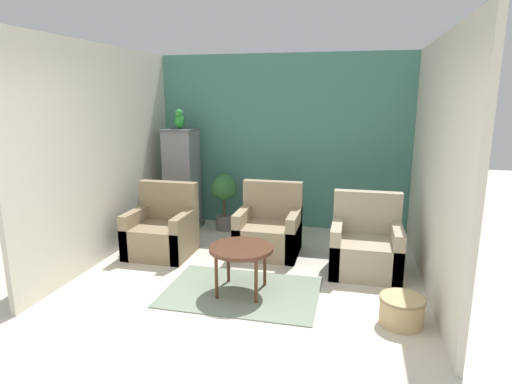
{
  "coord_description": "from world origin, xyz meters",
  "views": [
    {
      "loc": [
        1.15,
        -3.09,
        2.08
      ],
      "look_at": [
        0.0,
        1.75,
        0.94
      ],
      "focal_mm": 30.0,
      "sensor_mm": 36.0,
      "label": 1
    }
  ],
  "objects_px": {
    "coffee_table": "(241,251)",
    "armchair_left": "(162,232)",
    "potted_plant": "(224,193)",
    "armchair_middle": "(269,231)",
    "parrot": "(180,120)",
    "wicker_basket": "(402,310)",
    "birdcage": "(182,180)",
    "armchair_right": "(366,248)"
  },
  "relations": [
    {
      "from": "coffee_table",
      "to": "wicker_basket",
      "type": "distance_m",
      "value": 1.66
    },
    {
      "from": "birdcage",
      "to": "potted_plant",
      "type": "height_order",
      "value": "birdcage"
    },
    {
      "from": "armchair_right",
      "to": "birdcage",
      "type": "bearing_deg",
      "value": 158.0
    },
    {
      "from": "coffee_table",
      "to": "armchair_right",
      "type": "bearing_deg",
      "value": 34.45
    },
    {
      "from": "birdcage",
      "to": "potted_plant",
      "type": "relative_size",
      "value": 1.78
    },
    {
      "from": "coffee_table",
      "to": "armchair_middle",
      "type": "distance_m",
      "value": 1.25
    },
    {
      "from": "wicker_basket",
      "to": "armchair_right",
      "type": "bearing_deg",
      "value": 105.01
    },
    {
      "from": "armchair_left",
      "to": "parrot",
      "type": "relative_size",
      "value": 3.11
    },
    {
      "from": "potted_plant",
      "to": "birdcage",
      "type": "bearing_deg",
      "value": -176.3
    },
    {
      "from": "coffee_table",
      "to": "armchair_middle",
      "type": "relative_size",
      "value": 0.73
    },
    {
      "from": "birdcage",
      "to": "potted_plant",
      "type": "bearing_deg",
      "value": 3.7
    },
    {
      "from": "birdcage",
      "to": "wicker_basket",
      "type": "height_order",
      "value": "birdcage"
    },
    {
      "from": "parrot",
      "to": "wicker_basket",
      "type": "distance_m",
      "value": 4.17
    },
    {
      "from": "armchair_middle",
      "to": "potted_plant",
      "type": "distance_m",
      "value": 1.24
    },
    {
      "from": "birdcage",
      "to": "wicker_basket",
      "type": "distance_m",
      "value": 3.92
    },
    {
      "from": "armchair_right",
      "to": "wicker_basket",
      "type": "distance_m",
      "value": 1.22
    },
    {
      "from": "armchair_right",
      "to": "armchair_middle",
      "type": "xyz_separation_m",
      "value": [
        -1.25,
        0.35,
        0.0
      ]
    },
    {
      "from": "armchair_left",
      "to": "armchair_middle",
      "type": "relative_size",
      "value": 1.0
    },
    {
      "from": "armchair_middle",
      "to": "birdcage",
      "type": "relative_size",
      "value": 0.59
    },
    {
      "from": "potted_plant",
      "to": "wicker_basket",
      "type": "bearing_deg",
      "value": -43.79
    },
    {
      "from": "armchair_right",
      "to": "parrot",
      "type": "distance_m",
      "value": 3.33
    },
    {
      "from": "birdcage",
      "to": "parrot",
      "type": "bearing_deg",
      "value": 90.0
    },
    {
      "from": "armchair_left",
      "to": "birdcage",
      "type": "bearing_deg",
      "value": 98.92
    },
    {
      "from": "parrot",
      "to": "wicker_basket",
      "type": "height_order",
      "value": "parrot"
    },
    {
      "from": "potted_plant",
      "to": "wicker_basket",
      "type": "relative_size",
      "value": 2.12
    },
    {
      "from": "coffee_table",
      "to": "potted_plant",
      "type": "distance_m",
      "value": 2.23
    },
    {
      "from": "armchair_middle",
      "to": "parrot",
      "type": "xyz_separation_m",
      "value": [
        -1.55,
        0.78,
        1.41
      ]
    },
    {
      "from": "wicker_basket",
      "to": "armchair_left",
      "type": "bearing_deg",
      "value": 158.31
    },
    {
      "from": "coffee_table",
      "to": "parrot",
      "type": "relative_size",
      "value": 2.26
    },
    {
      "from": "parrot",
      "to": "coffee_table",
      "type": "bearing_deg",
      "value": -53.24
    },
    {
      "from": "armchair_left",
      "to": "potted_plant",
      "type": "distance_m",
      "value": 1.31
    },
    {
      "from": "parrot",
      "to": "wicker_basket",
      "type": "xyz_separation_m",
      "value": [
        3.11,
        -2.31,
        -1.56
      ]
    },
    {
      "from": "coffee_table",
      "to": "armchair_left",
      "type": "xyz_separation_m",
      "value": [
        -1.33,
        0.88,
        -0.17
      ]
    },
    {
      "from": "armchair_left",
      "to": "birdcage",
      "type": "height_order",
      "value": "birdcage"
    },
    {
      "from": "armchair_middle",
      "to": "birdcage",
      "type": "xyz_separation_m",
      "value": [
        -1.55,
        0.78,
        0.47
      ]
    },
    {
      "from": "coffee_table",
      "to": "parrot",
      "type": "bearing_deg",
      "value": 126.76
    },
    {
      "from": "coffee_table",
      "to": "birdcage",
      "type": "relative_size",
      "value": 0.43
    },
    {
      "from": "armchair_middle",
      "to": "birdcage",
      "type": "height_order",
      "value": "birdcage"
    },
    {
      "from": "parrot",
      "to": "potted_plant",
      "type": "relative_size",
      "value": 0.34
    },
    {
      "from": "birdcage",
      "to": "parrot",
      "type": "distance_m",
      "value": 0.93
    },
    {
      "from": "coffee_table",
      "to": "armchair_left",
      "type": "bearing_deg",
      "value": 146.54
    },
    {
      "from": "coffee_table",
      "to": "armchair_middle",
      "type": "bearing_deg",
      "value": 88.01
    }
  ]
}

